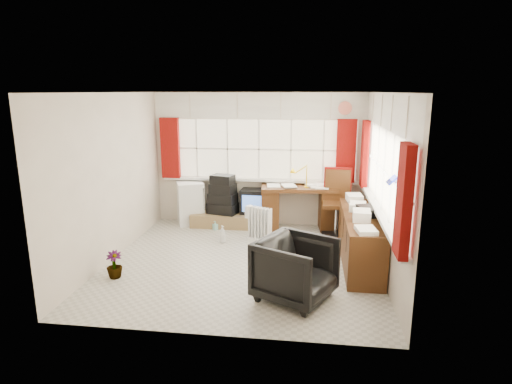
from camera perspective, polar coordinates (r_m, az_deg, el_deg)
ground at (r=6.54m, az=-1.74°, el=-9.33°), size 4.00×4.00×0.00m
room_walls at (r=6.12m, az=-1.84°, el=3.73°), size 4.00×4.00×4.00m
window_back at (r=8.12m, az=0.37°, el=2.14°), size 3.70×0.12×3.60m
window_right at (r=6.24m, az=16.12°, el=-1.82°), size 0.12×3.70×3.60m
curtains at (r=6.97m, az=6.95°, el=4.44°), size 3.83×3.83×1.15m
overhead_cabinets at (r=6.94m, az=7.60°, el=10.99°), size 3.98×3.98×0.48m
desk at (r=8.03m, az=5.77°, el=-1.67°), size 1.46×0.82×0.85m
desk_lamp at (r=7.78m, az=6.79°, el=2.65°), size 0.17×0.15×0.41m
task_chair at (r=7.73m, az=10.75°, el=-1.01°), size 0.52×0.55×1.20m
office_chair at (r=5.34m, az=5.30°, el=-10.22°), size 1.14×1.13×0.78m
radiator at (r=7.25m, az=0.53°, el=-4.89°), size 0.45×0.32×0.62m
credenza at (r=6.56m, az=13.69°, el=-5.99°), size 0.50×2.00×0.85m
file_tray at (r=6.45m, az=14.92°, el=-2.47°), size 0.39×0.45×0.13m
tv_bench at (r=8.19m, az=-3.66°, el=-3.71°), size 1.40×0.50×0.25m
crt_tv at (r=8.14m, az=-0.15°, el=-1.18°), size 0.54×0.51×0.46m
hifi_stack at (r=8.09m, az=-4.44°, el=-0.53°), size 0.61×0.47×0.74m
mini_fridge at (r=8.36m, az=-8.71°, el=-1.45°), size 0.63×0.63×0.82m
spray_bottle_a at (r=7.31m, az=-4.50°, el=-5.62°), size 0.16×0.16×0.30m
spray_bottle_b at (r=8.00m, az=-5.46°, el=-4.45°), size 0.11×0.11×0.17m
flower_vase at (r=6.28m, az=-18.38°, el=-9.18°), size 0.28×0.28×0.38m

